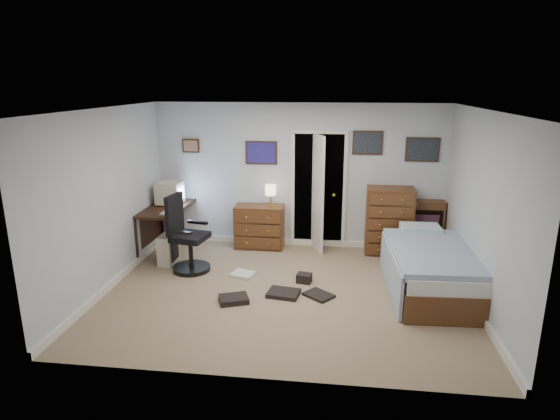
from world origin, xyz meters
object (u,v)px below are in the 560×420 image
object	(u,v)px
low_dresser	(260,226)
office_chair	(186,242)
tall_dresser	(389,221)
bed	(429,267)
computer_desk	(162,216)

from	to	relation	value
low_dresser	office_chair	bearing A→B (deg)	-130.34
tall_dresser	bed	size ratio (longest dim) A/B	0.53
low_dresser	tall_dresser	distance (m)	2.23
low_dresser	tall_dresser	bearing A→B (deg)	-2.23
tall_dresser	bed	distance (m)	1.50
computer_desk	tall_dresser	bearing A→B (deg)	7.57
bed	office_chair	bearing A→B (deg)	173.35
computer_desk	bed	world-z (taller)	computer_desk
computer_desk	office_chair	bearing A→B (deg)	-47.01
low_dresser	tall_dresser	xyz separation A→B (m)	(2.22, -0.02, 0.19)
office_chair	low_dresser	bearing A→B (deg)	61.77
tall_dresser	low_dresser	bearing A→B (deg)	-179.24
office_chair	tall_dresser	size ratio (longest dim) A/B	1.05
low_dresser	bed	bearing A→B (deg)	-30.15
computer_desk	bed	xyz separation A→B (m)	(4.28, -1.08, -0.28)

